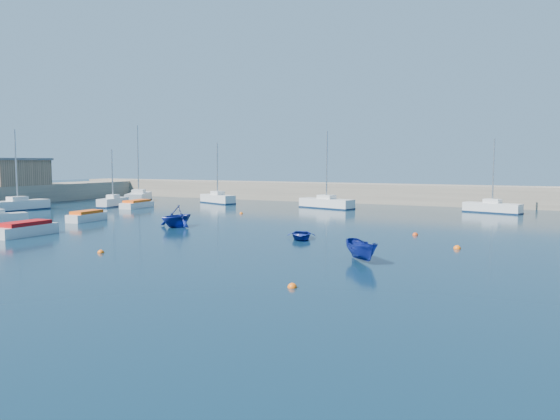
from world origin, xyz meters
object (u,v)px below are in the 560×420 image
at_px(sailboat_5, 218,198).
at_px(sailboat_6, 326,203).
at_px(sailboat_3, 113,202).
at_px(brick_shed_a, 12,173).
at_px(dinghy_left, 177,216).
at_px(sailboat_4, 139,197).
at_px(motorboat_1, 87,216).
at_px(motorboat_2, 137,204).
at_px(dinghy_center, 301,235).
at_px(motorboat_0, 25,229).
at_px(sailboat_7, 492,207).
at_px(sailboat_2, 18,205).
at_px(dinghy_right, 362,251).

height_order(sailboat_5, sailboat_6, sailboat_6).
bearing_deg(sailboat_3, sailboat_5, 36.71).
xyz_separation_m(brick_shed_a, dinghy_left, (36.15, -12.06, -3.16)).
xyz_separation_m(sailboat_4, motorboat_1, (12.58, -22.07, -0.20)).
xyz_separation_m(brick_shed_a, motorboat_2, (20.06, 1.56, -3.64)).
relative_size(motorboat_1, dinghy_center, 1.41).
distance_m(sailboat_4, sailboat_5, 11.94).
distance_m(motorboat_0, dinghy_left, 11.90).
relative_size(sailboat_3, sailboat_7, 0.88).
bearing_deg(motorboat_2, sailboat_7, 12.31).
bearing_deg(sailboat_7, motorboat_0, 156.05).
height_order(sailboat_3, sailboat_4, sailboat_4).
bearing_deg(dinghy_left, motorboat_2, 146.52).
distance_m(motorboat_0, motorboat_2, 24.99).
relative_size(sailboat_3, motorboat_2, 1.46).
bearing_deg(sailboat_5, sailboat_2, 166.06).
height_order(brick_shed_a, dinghy_left, brick_shed_a).
relative_size(motorboat_2, dinghy_center, 1.62).
relative_size(motorboat_1, dinghy_right, 1.32).
xyz_separation_m(sailboat_4, dinghy_left, (22.96, -22.01, 0.26)).
xyz_separation_m(sailboat_2, dinghy_right, (45.38, -13.49, -0.02)).
bearing_deg(sailboat_7, dinghy_right, -170.03).
distance_m(motorboat_0, dinghy_right, 26.31).
xyz_separation_m(dinghy_left, dinghy_right, (19.34, -8.70, -0.32)).
xyz_separation_m(sailboat_4, dinghy_right, (42.30, -30.70, -0.06)).
height_order(sailboat_2, motorboat_0, sailboat_2).
distance_m(sailboat_5, sailboat_6, 16.04).
bearing_deg(dinghy_right, dinghy_left, 115.02).
height_order(sailboat_2, sailboat_4, sailboat_4).
bearing_deg(dinghy_left, dinghy_right, -17.45).
height_order(sailboat_7, dinghy_right, sailboat_7).
bearing_deg(sailboat_7, sailboat_2, 129.62).
bearing_deg(sailboat_3, sailboat_4, 96.91).
xyz_separation_m(sailboat_3, motorboat_1, (9.73, -13.92, -0.12)).
height_order(sailboat_2, sailboat_7, sailboat_2).
height_order(sailboat_4, sailboat_7, sailboat_4).
xyz_separation_m(sailboat_6, dinghy_right, (14.53, -32.01, -0.02)).
relative_size(motorboat_0, motorboat_2, 1.02).
bearing_deg(sailboat_3, dinghy_center, -38.34).
relative_size(sailboat_5, sailboat_6, 0.88).
height_order(sailboat_3, motorboat_0, sailboat_3).
bearing_deg(motorboat_0, dinghy_left, 53.01).
bearing_deg(sailboat_6, dinghy_right, -139.12).
relative_size(sailboat_7, dinghy_right, 2.52).
distance_m(sailboat_4, dinghy_left, 31.80).
bearing_deg(brick_shed_a, motorboat_0, -36.63).
height_order(sailboat_6, dinghy_center, sailboat_6).
bearing_deg(sailboat_4, sailboat_7, -25.18).
height_order(sailboat_2, sailboat_3, sailboat_2).
bearing_deg(brick_shed_a, sailboat_5, 25.80).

